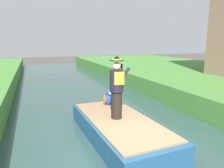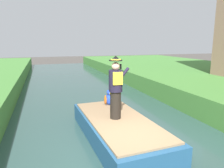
% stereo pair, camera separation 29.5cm
% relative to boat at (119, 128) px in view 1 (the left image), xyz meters
% --- Properties ---
extents(ground_plane, '(80.00, 80.00, 0.00)m').
position_rel_boat_xyz_m(ground_plane, '(0.00, -1.05, -0.40)').
color(ground_plane, '#4C4742').
extents(canal_water, '(6.62, 48.00, 0.10)m').
position_rel_boat_xyz_m(canal_water, '(0.00, -1.05, -0.35)').
color(canal_water, '#2D4C47').
rests_on(canal_water, ground).
extents(boat, '(1.99, 4.28, 0.61)m').
position_rel_boat_xyz_m(boat, '(0.00, 0.00, 0.00)').
color(boat, '#23517A').
rests_on(boat, canal_water).
extents(person_pirate, '(0.61, 0.42, 1.85)m').
position_rel_boat_xyz_m(person_pirate, '(-0.06, 0.08, 1.23)').
color(person_pirate, black).
rests_on(person_pirate, boat).
extents(parrot_plush, '(0.36, 0.35, 0.57)m').
position_rel_boat_xyz_m(parrot_plush, '(0.18, 1.43, 0.55)').
color(parrot_plush, blue).
rests_on(parrot_plush, boat).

